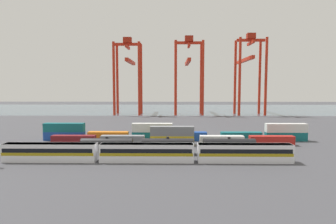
% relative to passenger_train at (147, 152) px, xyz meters
% --- Properties ---
extents(ground_plane, '(420.00, 420.00, 0.00)m').
position_rel_passenger_train_xyz_m(ground_plane, '(8.74, 59.03, -2.14)').
color(ground_plane, '#424247').
extents(harbour_water, '(400.00, 110.00, 0.01)m').
position_rel_passenger_train_xyz_m(harbour_water, '(8.74, 157.25, -2.14)').
color(harbour_water, '#475B6B').
rests_on(harbour_water, ground_plane).
extents(passenger_train, '(61.83, 3.14, 3.90)m').
position_rel_passenger_train_xyz_m(passenger_train, '(0.00, 0.00, 0.00)').
color(passenger_train, silver).
rests_on(passenger_train, ground_plane).
extents(freight_tank_row, '(41.48, 2.71, 4.17)m').
position_rel_passenger_train_xyz_m(freight_tank_row, '(4.38, 7.11, -0.20)').
color(freight_tank_row, '#232326').
rests_on(freight_tank_row, ground_plane).
extents(shipping_container_0, '(12.10, 2.44, 2.60)m').
position_rel_passenger_train_xyz_m(shipping_container_0, '(-22.14, 18.48, -0.84)').
color(shipping_container_0, maroon).
rests_on(shipping_container_0, ground_plane).
extents(shipping_container_1, '(12.10, 2.44, 2.60)m').
position_rel_passenger_train_xyz_m(shipping_container_1, '(-8.37, 18.48, -0.84)').
color(shipping_container_1, slate).
rests_on(shipping_container_1, ground_plane).
extents(shipping_container_2, '(12.10, 2.44, 2.60)m').
position_rel_passenger_train_xyz_m(shipping_container_2, '(5.40, 18.48, -0.84)').
color(shipping_container_2, gold).
rests_on(shipping_container_2, ground_plane).
extents(shipping_container_3, '(12.10, 2.44, 2.60)m').
position_rel_passenger_train_xyz_m(shipping_container_3, '(5.40, 18.48, 1.76)').
color(shipping_container_3, slate).
rests_on(shipping_container_3, shipping_container_2).
extents(shipping_container_4, '(12.10, 2.44, 2.60)m').
position_rel_passenger_train_xyz_m(shipping_container_4, '(19.16, 18.48, -0.84)').
color(shipping_container_4, silver).
rests_on(shipping_container_4, ground_plane).
extents(shipping_container_5, '(12.10, 2.44, 2.60)m').
position_rel_passenger_train_xyz_m(shipping_container_5, '(32.93, 18.48, -0.84)').
color(shipping_container_5, '#AD211C').
rests_on(shipping_container_5, ground_plane).
extents(shipping_container_6, '(12.10, 2.44, 2.60)m').
position_rel_passenger_train_xyz_m(shipping_container_6, '(-27.32, 25.28, -0.84)').
color(shipping_container_6, '#1C4299').
rests_on(shipping_container_6, ground_plane).
extents(shipping_container_7, '(12.10, 2.44, 2.60)m').
position_rel_passenger_train_xyz_m(shipping_container_7, '(-27.32, 25.28, 1.76)').
color(shipping_container_7, '#146066').
rests_on(shipping_container_7, shipping_container_6).
extents(shipping_container_8, '(12.10, 2.44, 2.60)m').
position_rel_passenger_train_xyz_m(shipping_container_8, '(-13.95, 25.28, -0.84)').
color(shipping_container_8, orange).
rests_on(shipping_container_8, ground_plane).
extents(shipping_container_9, '(12.10, 2.44, 2.60)m').
position_rel_passenger_train_xyz_m(shipping_container_9, '(-0.59, 25.28, -0.84)').
color(shipping_container_9, '#146066').
rests_on(shipping_container_9, ground_plane).
extents(shipping_container_10, '(12.10, 2.44, 2.60)m').
position_rel_passenger_train_xyz_m(shipping_container_10, '(-0.59, 25.28, 1.76)').
color(shipping_container_10, silver).
rests_on(shipping_container_10, shipping_container_9).
extents(shipping_container_11, '(6.04, 2.44, 2.60)m').
position_rel_passenger_train_xyz_m(shipping_container_11, '(12.77, 25.28, -0.84)').
color(shipping_container_11, '#1C4299').
rests_on(shipping_container_11, ground_plane).
extents(shipping_container_12, '(12.10, 2.44, 2.60)m').
position_rel_passenger_train_xyz_m(shipping_container_12, '(26.14, 25.28, -0.84)').
color(shipping_container_12, '#146066').
rests_on(shipping_container_12, ground_plane).
extents(shipping_container_13, '(12.10, 2.44, 2.60)m').
position_rel_passenger_train_xyz_m(shipping_container_13, '(39.50, 25.28, -0.84)').
color(shipping_container_13, '#146066').
rests_on(shipping_container_13, ground_plane).
extents(shipping_container_14, '(12.10, 2.44, 2.60)m').
position_rel_passenger_train_xyz_m(shipping_container_14, '(39.50, 25.28, 1.76)').
color(shipping_container_14, silver).
rests_on(shipping_container_14, shipping_container_13).
extents(gantry_crane_west, '(16.27, 33.37, 45.50)m').
position_rel_passenger_train_xyz_m(gantry_crane_west, '(-21.16, 114.06, 25.24)').
color(gantry_crane_west, red).
rests_on(gantry_crane_west, ground_plane).
extents(gantry_crane_central, '(17.25, 36.71, 46.26)m').
position_rel_passenger_train_xyz_m(gantry_crane_central, '(15.10, 114.57, 25.67)').
color(gantry_crane_central, red).
rests_on(gantry_crane_central, ground_plane).
extents(gantry_crane_east, '(16.58, 40.49, 47.68)m').
position_rel_passenger_train_xyz_m(gantry_crane_east, '(51.35, 114.97, 26.65)').
color(gantry_crane_east, red).
rests_on(gantry_crane_east, ground_plane).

